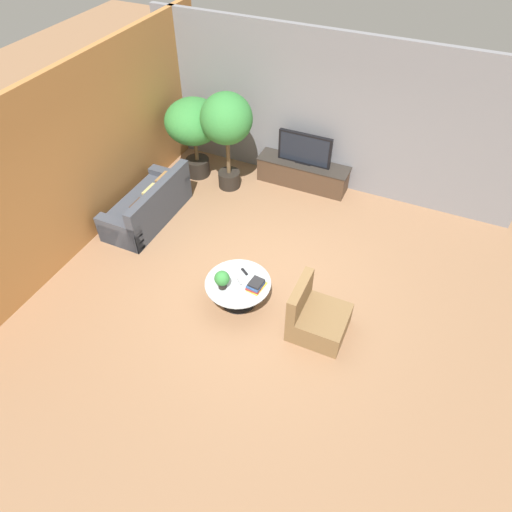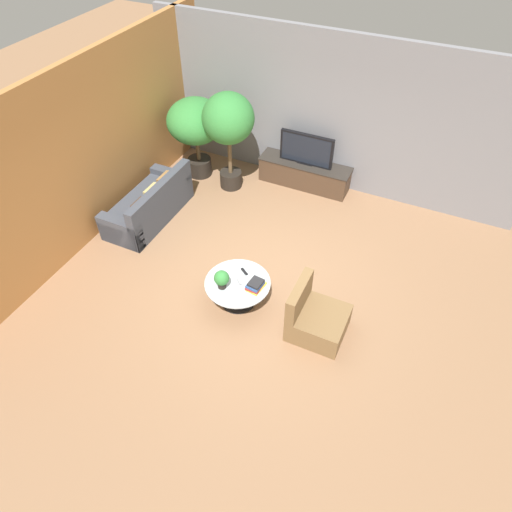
{
  "view_description": "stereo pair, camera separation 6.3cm",
  "coord_description": "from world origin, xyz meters",
  "px_view_note": "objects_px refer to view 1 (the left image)",
  "views": [
    {
      "loc": [
        2.06,
        -4.63,
        5.59
      ],
      "look_at": [
        -0.06,
        0.07,
        0.55
      ],
      "focal_mm": 32.0,
      "sensor_mm": 36.0,
      "label": 1
    },
    {
      "loc": [
        2.12,
        -4.6,
        5.59
      ],
      "look_at": [
        -0.06,
        0.07,
        0.55
      ],
      "focal_mm": 32.0,
      "sensor_mm": 36.0,
      "label": 2
    }
  ],
  "objects_px": {
    "armchair_wicker": "(316,318)",
    "potted_plant_tabletop": "(222,279)",
    "couch_by_wall": "(149,206)",
    "potted_palm_tall": "(194,125)",
    "media_console": "(303,173)",
    "coffee_table": "(238,288)",
    "potted_palm_corner": "(227,123)",
    "television": "(305,149)"
  },
  "relations": [
    {
      "from": "potted_plant_tabletop",
      "to": "coffee_table",
      "type": "bearing_deg",
      "value": 46.63
    },
    {
      "from": "potted_palm_corner",
      "to": "potted_plant_tabletop",
      "type": "bearing_deg",
      "value": -64.88
    },
    {
      "from": "potted_palm_tall",
      "to": "media_console",
      "type": "bearing_deg",
      "value": 14.57
    },
    {
      "from": "television",
      "to": "couch_by_wall",
      "type": "distance_m",
      "value": 3.22
    },
    {
      "from": "potted_palm_tall",
      "to": "television",
      "type": "bearing_deg",
      "value": 14.53
    },
    {
      "from": "armchair_wicker",
      "to": "potted_palm_tall",
      "type": "height_order",
      "value": "potted_palm_tall"
    },
    {
      "from": "media_console",
      "to": "coffee_table",
      "type": "xyz_separation_m",
      "value": [
        0.18,
        -3.4,
        0.03
      ]
    },
    {
      "from": "couch_by_wall",
      "to": "coffee_table",
      "type": "bearing_deg",
      "value": 64.35
    },
    {
      "from": "potted_palm_corner",
      "to": "potted_plant_tabletop",
      "type": "height_order",
      "value": "potted_palm_corner"
    },
    {
      "from": "coffee_table",
      "to": "potted_plant_tabletop",
      "type": "xyz_separation_m",
      "value": [
        -0.17,
        -0.18,
        0.31
      ]
    },
    {
      "from": "coffee_table",
      "to": "couch_by_wall",
      "type": "distance_m",
      "value": 2.7
    },
    {
      "from": "potted_palm_corner",
      "to": "armchair_wicker",
      "type": "bearing_deg",
      "value": -44.45
    },
    {
      "from": "couch_by_wall",
      "to": "potted_plant_tabletop",
      "type": "xyz_separation_m",
      "value": [
        2.26,
        -1.35,
        0.32
      ]
    },
    {
      "from": "armchair_wicker",
      "to": "television",
      "type": "bearing_deg",
      "value": 23.1
    },
    {
      "from": "media_console",
      "to": "television",
      "type": "xyz_separation_m",
      "value": [
        -0.0,
        -0.0,
        0.56
      ]
    },
    {
      "from": "coffee_table",
      "to": "potted_palm_corner",
      "type": "relative_size",
      "value": 0.51
    },
    {
      "from": "television",
      "to": "armchair_wicker",
      "type": "xyz_separation_m",
      "value": [
        1.46,
        -3.43,
        -0.56
      ]
    },
    {
      "from": "coffee_table",
      "to": "potted_palm_tall",
      "type": "height_order",
      "value": "potted_palm_tall"
    },
    {
      "from": "couch_by_wall",
      "to": "armchair_wicker",
      "type": "height_order",
      "value": "armchair_wicker"
    },
    {
      "from": "media_console",
      "to": "coffee_table",
      "type": "relative_size",
      "value": 1.85
    },
    {
      "from": "potted_plant_tabletop",
      "to": "armchair_wicker",
      "type": "bearing_deg",
      "value": 5.86
    },
    {
      "from": "television",
      "to": "potted_plant_tabletop",
      "type": "bearing_deg",
      "value": -89.79
    },
    {
      "from": "armchair_wicker",
      "to": "potted_palm_corner",
      "type": "bearing_deg",
      "value": 45.55
    },
    {
      "from": "potted_palm_tall",
      "to": "potted_plant_tabletop",
      "type": "height_order",
      "value": "potted_palm_tall"
    },
    {
      "from": "potted_palm_corner",
      "to": "television",
      "type": "bearing_deg",
      "value": 26.32
    },
    {
      "from": "couch_by_wall",
      "to": "potted_palm_tall",
      "type": "relative_size",
      "value": 1.12
    },
    {
      "from": "media_console",
      "to": "potted_palm_tall",
      "type": "xyz_separation_m",
      "value": [
        -2.15,
        -0.56,
        0.88
      ]
    },
    {
      "from": "armchair_wicker",
      "to": "potted_plant_tabletop",
      "type": "distance_m",
      "value": 1.5
    },
    {
      "from": "coffee_table",
      "to": "potted_plant_tabletop",
      "type": "relative_size",
      "value": 3.23
    },
    {
      "from": "armchair_wicker",
      "to": "couch_by_wall",
      "type": "bearing_deg",
      "value": 72.12
    },
    {
      "from": "armchair_wicker",
      "to": "potted_palm_corner",
      "type": "relative_size",
      "value": 0.43
    },
    {
      "from": "television",
      "to": "potted_plant_tabletop",
      "type": "xyz_separation_m",
      "value": [
        0.01,
        -3.58,
        -0.23
      ]
    },
    {
      "from": "media_console",
      "to": "potted_palm_tall",
      "type": "distance_m",
      "value": 2.39
    },
    {
      "from": "couch_by_wall",
      "to": "potted_palm_corner",
      "type": "bearing_deg",
      "value": 150.19
    },
    {
      "from": "potted_palm_tall",
      "to": "coffee_table",
      "type": "bearing_deg",
      "value": -50.6
    },
    {
      "from": "television",
      "to": "potted_palm_tall",
      "type": "distance_m",
      "value": 2.25
    },
    {
      "from": "armchair_wicker",
      "to": "potted_palm_tall",
      "type": "distance_m",
      "value": 4.7
    },
    {
      "from": "couch_by_wall",
      "to": "potted_plant_tabletop",
      "type": "bearing_deg",
      "value": 59.23
    },
    {
      "from": "couch_by_wall",
      "to": "potted_palm_corner",
      "type": "height_order",
      "value": "potted_palm_corner"
    },
    {
      "from": "media_console",
      "to": "coffee_table",
      "type": "distance_m",
      "value": 3.41
    },
    {
      "from": "potted_plant_tabletop",
      "to": "couch_by_wall",
      "type": "bearing_deg",
      "value": 149.23
    },
    {
      "from": "armchair_wicker",
      "to": "potted_palm_corner",
      "type": "distance_m",
      "value": 4.11
    }
  ]
}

